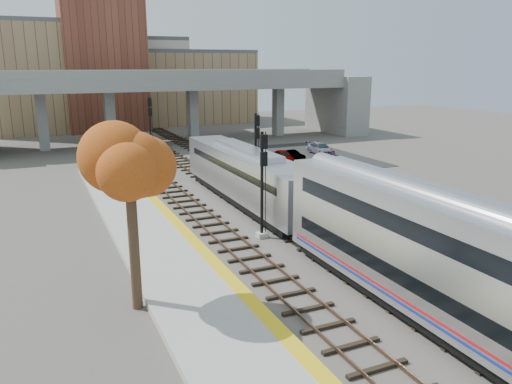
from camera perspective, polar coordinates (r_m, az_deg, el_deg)
name	(u,v)px	position (r m, az deg, el deg)	size (l,w,h in m)	color
ground	(322,264)	(26.84, 7.52, -8.21)	(160.00, 160.00, 0.00)	#47423D
platform	(189,286)	(24.03, -7.62, -10.57)	(4.50, 60.00, 0.35)	#9E9E99
yellow_strip	(227,275)	(24.50, -3.32, -9.49)	(0.70, 60.00, 0.01)	yellow
tracks	(245,203)	(37.75, -1.22, -1.24)	(10.70, 95.00, 0.25)	black
overpass	(177,98)	(68.56, -8.97, 10.54)	(54.00, 12.00, 9.50)	slate
buildings_far	(121,78)	(88.75, -15.18, 12.42)	(43.00, 21.00, 20.60)	#937A55
parking_lot	(298,157)	(56.96, 4.79, 4.02)	(14.00, 18.00, 0.04)	black
locomotive	(246,174)	(37.20, -1.12, 2.02)	(3.02, 19.05, 4.10)	#A8AAB2
coach	(505,289)	(19.39, 26.60, -9.90)	(3.03, 25.00, 5.00)	#A8AAB2
signal_mast_near	(262,188)	(29.64, 0.73, 0.42)	(0.60, 0.64, 6.47)	#9E9E99
signal_mast_mid	(256,156)	(40.22, 0.00, 4.19)	(0.60, 0.64, 6.50)	#9E9E99
signal_mast_far	(151,128)	(57.55, -11.96, 7.14)	(0.60, 0.64, 6.72)	#9E9E99
tree	(128,158)	(20.72, -14.39, 3.81)	(3.60, 3.60, 8.93)	#382619
car_a	(283,156)	(53.43, 3.15, 4.09)	(1.54, 3.84, 1.31)	#99999E
car_b	(292,155)	(54.81, 4.19, 4.21)	(1.13, 3.24, 1.07)	#99999E
car_c	(321,148)	(58.95, 7.40, 4.96)	(1.80, 4.42, 1.28)	#99999E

